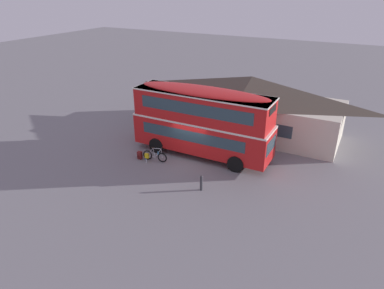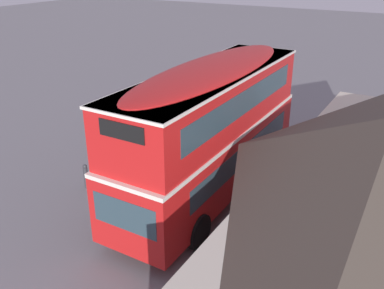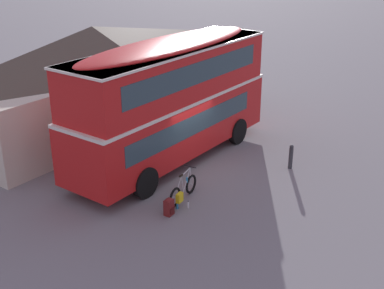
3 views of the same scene
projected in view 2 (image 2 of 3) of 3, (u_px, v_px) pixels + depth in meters
ground_plane at (191, 182)px, 16.28m from camera, size 120.00×120.00×0.00m
double_decker_bus at (212, 126)px, 14.45m from camera, size 9.69×2.67×4.79m
touring_bicycle at (189, 146)px, 18.41m from camera, size 1.77×0.61×1.05m
backpack_on_ground at (196, 139)px, 19.34m from camera, size 0.32×0.31×0.59m
water_bottle_clear_plastic at (184, 147)px, 18.97m from camera, size 0.06×0.06×0.26m
water_bottle_blue_sports at (192, 146)px, 19.05m from camera, size 0.07×0.07×0.21m
pub_building at (380, 197)px, 10.83m from camera, size 14.32×5.69×4.51m
kerb_bollard at (86, 176)px, 15.66m from camera, size 0.16×0.16×0.97m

